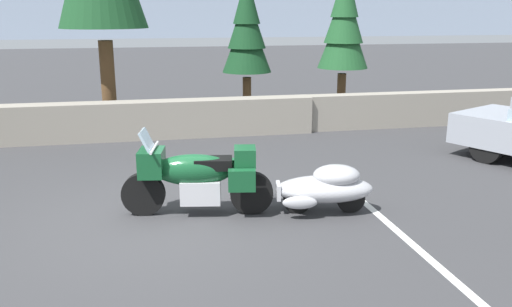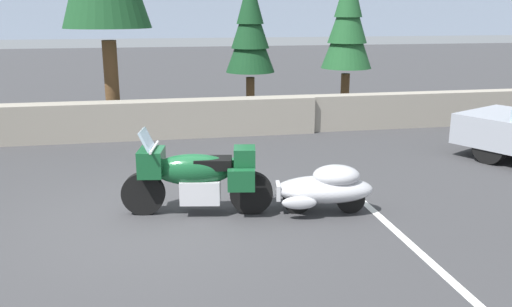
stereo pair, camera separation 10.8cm
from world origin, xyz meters
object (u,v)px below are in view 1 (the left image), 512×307
(touring_motorcycle, at_px, (197,175))
(pine_tree_far_right, at_px, (247,29))
(car_shaped_trailer, at_px, (325,187))
(pine_tree_secondary, at_px, (344,22))

(touring_motorcycle, height_order, pine_tree_far_right, pine_tree_far_right)
(car_shaped_trailer, bearing_deg, touring_motorcycle, 170.40)
(touring_motorcycle, height_order, pine_tree_secondary, pine_tree_secondary)
(pine_tree_far_right, bearing_deg, car_shaped_trailer, -91.77)
(car_shaped_trailer, relative_size, pine_tree_secondary, 0.51)
(touring_motorcycle, bearing_deg, pine_tree_secondary, 55.34)
(car_shaped_trailer, relative_size, pine_tree_far_right, 0.55)
(touring_motorcycle, xyz_separation_m, car_shaped_trailer, (1.93, -0.33, -0.21))
(car_shaped_trailer, distance_m, pine_tree_far_right, 8.08)
(car_shaped_trailer, distance_m, pine_tree_secondary, 8.41)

